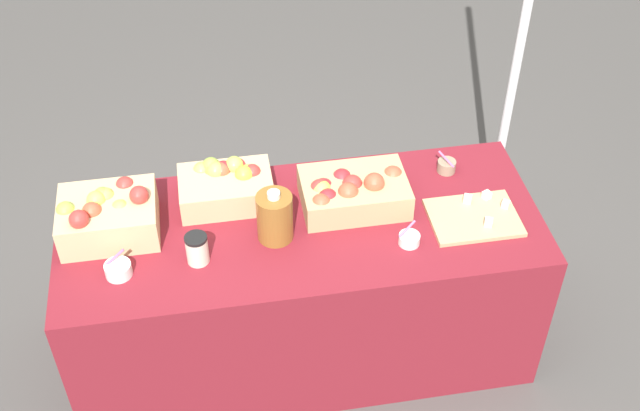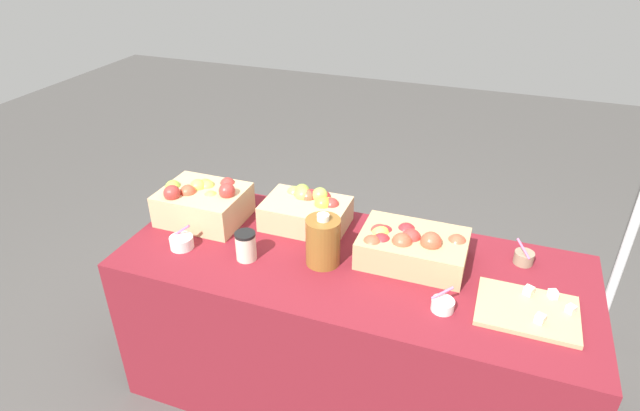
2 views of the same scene
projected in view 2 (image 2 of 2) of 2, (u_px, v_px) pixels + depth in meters
ground_plane at (347, 387)px, 2.50m from camera, size 10.00×10.00×0.00m
table at (349, 329)px, 2.32m from camera, size 1.90×0.76×0.74m
apple_crate_left at (203, 202)px, 2.38m from camera, size 0.37×0.30×0.20m
apple_crate_middle at (308, 210)px, 2.34m from camera, size 0.37×0.25×0.17m
apple_crate_right at (409, 246)px, 2.10m from camera, size 0.42×0.29×0.17m
cutting_board_front at (528, 310)px, 1.86m from camera, size 0.35×0.26×0.05m
sample_bowl_near at (182, 242)px, 2.20m from camera, size 0.10×0.10×0.10m
sample_bowl_mid at (443, 305)px, 1.86m from camera, size 0.09×0.08×0.09m
sample_bowl_far at (524, 257)px, 2.11m from camera, size 0.08×0.08×0.11m
cider_jug at (323, 241)px, 2.07m from camera, size 0.14×0.14×0.22m
coffee_cup at (246, 246)px, 2.12m from camera, size 0.08×0.08×0.12m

